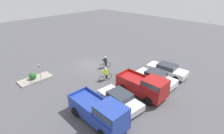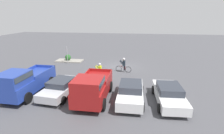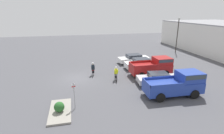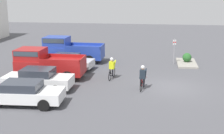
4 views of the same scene
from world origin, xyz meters
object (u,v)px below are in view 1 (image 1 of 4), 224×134
object	(u,v)px
shrub	(33,76)
pickup_truck_1	(101,112)
cyclist_1	(105,62)
cyclist_0	(106,74)
fire_lane_sign	(40,72)
sedan_2	(120,99)
pickup_truck_0	(145,86)
sedan_1	(155,78)
sedan_0	(167,69)

from	to	relation	value
shrub	pickup_truck_1	bearing A→B (deg)	94.16
cyclist_1	cyclist_0	bearing A→B (deg)	46.95
pickup_truck_1	fire_lane_sign	world-z (taller)	fire_lane_sign
sedan_2	shrub	world-z (taller)	sedan_2
sedan_2	cyclist_1	distance (m)	7.98
pickup_truck_1	pickup_truck_0	bearing A→B (deg)	177.69
cyclist_1	fire_lane_sign	xyz separation A→B (m)	(7.66, -2.43, 0.56)
sedan_1	cyclist_1	xyz separation A→B (m)	(1.10, -6.87, 0.11)
sedan_1	cyclist_1	distance (m)	6.96
sedan_0	pickup_truck_0	size ratio (longest dim) A/B	0.96
shrub	fire_lane_sign	bearing A→B (deg)	109.94
pickup_truck_0	sedan_2	world-z (taller)	pickup_truck_0
pickup_truck_0	cyclist_1	world-z (taller)	pickup_truck_0
sedan_2	fire_lane_sign	xyz separation A→B (m)	(3.16, -9.02, 0.73)
pickup_truck_0	fire_lane_sign	size ratio (longest dim) A/B	2.18
pickup_truck_1	cyclist_1	distance (m)	10.22
cyclist_0	shrub	xyz separation A→B (m)	(5.85, -6.04, -0.27)
fire_lane_sign	shrub	world-z (taller)	fire_lane_sign
pickup_truck_1	cyclist_0	xyz separation A→B (m)	(-5.07, -4.72, -0.36)
fire_lane_sign	shrub	bearing A→B (deg)	-70.06
sedan_2	cyclist_0	bearing A→B (deg)	-118.36
cyclist_1	fire_lane_sign	distance (m)	8.06
cyclist_1	sedan_1	bearing A→B (deg)	99.06
sedan_1	pickup_truck_1	world-z (taller)	pickup_truck_1
cyclist_0	shrub	size ratio (longest dim) A/B	2.27
sedan_0	cyclist_1	world-z (taller)	cyclist_1
sedan_2	cyclist_1	xyz separation A→B (m)	(-4.50, -6.59, 0.17)
sedan_2	pickup_truck_1	distance (m)	2.91
pickup_truck_0	cyclist_1	xyz separation A→B (m)	(-1.70, -7.35, -0.32)
pickup_truck_0	pickup_truck_1	distance (m)	5.62
fire_lane_sign	sedan_2	bearing A→B (deg)	109.31
cyclist_1	sedan_0	bearing A→B (deg)	119.98
pickup_truck_1	shrub	distance (m)	10.80
cyclist_0	fire_lane_sign	bearing A→B (deg)	-41.75
pickup_truck_0	pickup_truck_1	size ratio (longest dim) A/B	0.92
cyclist_0	sedan_0	bearing A→B (deg)	144.70
sedan_1	fire_lane_sign	xyz separation A→B (m)	(8.76, -9.30, 0.66)
sedan_0	cyclist_0	bearing A→B (deg)	-35.30
sedan_0	cyclist_1	bearing A→B (deg)	-60.02
sedan_0	pickup_truck_1	xyz separation A→B (m)	(11.21, 0.37, 0.48)
pickup_truck_1	shrub	bearing A→B (deg)	-85.84
pickup_truck_0	cyclist_0	size ratio (longest dim) A/B	2.75
sedan_1	cyclist_0	bearing A→B (deg)	-53.19
fire_lane_sign	pickup_truck_0	bearing A→B (deg)	121.36
fire_lane_sign	sedan_0	bearing A→B (deg)	141.53
sedan_1	cyclist_0	world-z (taller)	cyclist_0
sedan_0	pickup_truck_1	world-z (taller)	pickup_truck_1
sedan_0	sedan_2	size ratio (longest dim) A/B	1.03
pickup_truck_1	fire_lane_sign	bearing A→B (deg)	-87.92
pickup_truck_0	cyclist_0	xyz separation A→B (m)	(0.54, -4.95, -0.33)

